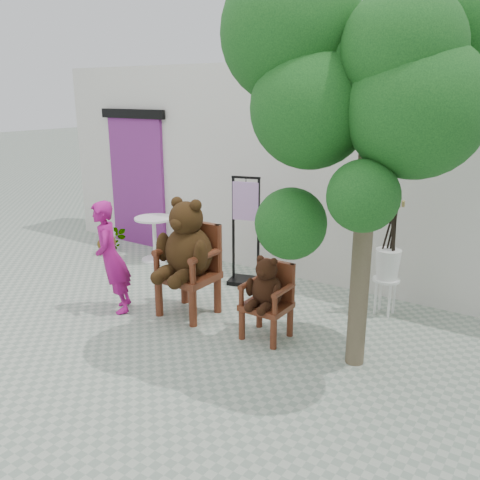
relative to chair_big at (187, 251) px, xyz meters
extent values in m
plane|color=#97A090|center=(0.38, -0.76, -0.80)|extent=(60.00, 60.00, 0.00)
cube|color=silver|center=(0.38, 2.34, 0.70)|extent=(9.00, 1.00, 3.00)
cube|color=#762776|center=(-2.62, 1.82, 0.30)|extent=(1.20, 0.08, 2.20)
cube|color=black|center=(-2.62, 1.78, 1.45)|extent=(1.40, 0.06, 0.15)
cylinder|color=#4A1E0F|center=(-0.26, -0.24, -0.58)|extent=(0.09, 0.09, 0.44)
cylinder|color=#4A1E0F|center=(-0.26, 0.23, -0.58)|extent=(0.09, 0.09, 0.44)
cylinder|color=#4A1E0F|center=(0.26, -0.24, -0.58)|extent=(0.09, 0.09, 0.44)
cylinder|color=#4A1E0F|center=(0.26, 0.23, -0.58)|extent=(0.09, 0.09, 0.44)
cube|color=#4A1E0F|center=(0.00, -0.01, -0.32)|extent=(0.63, 0.58, 0.08)
cube|color=#4A1E0F|center=(0.00, 0.24, 0.01)|extent=(0.60, 0.08, 0.58)
cylinder|color=#4A1E0F|center=(-0.27, 0.24, 0.01)|extent=(0.08, 0.08, 0.58)
cylinder|color=#4A1E0F|center=(-0.27, -0.24, -0.14)|extent=(0.07, 0.07, 0.26)
cylinder|color=#4A1E0F|center=(-0.27, -0.01, -0.01)|extent=(0.08, 0.55, 0.08)
cylinder|color=#4A1E0F|center=(0.27, 0.24, 0.01)|extent=(0.08, 0.08, 0.58)
cylinder|color=#4A1E0F|center=(0.27, -0.24, -0.14)|extent=(0.07, 0.07, 0.26)
cylinder|color=#4A1E0F|center=(0.27, -0.01, -0.01)|extent=(0.08, 0.55, 0.08)
ellipsoid|color=black|center=(0.00, 0.02, -0.02)|extent=(0.60, 0.51, 0.63)
sphere|color=black|center=(0.00, -0.01, 0.39)|extent=(0.40, 0.40, 0.40)
ellipsoid|color=black|center=(0.00, -0.17, 0.36)|extent=(0.18, 0.14, 0.14)
sphere|color=black|center=(-0.14, 0.00, 0.56)|extent=(0.14, 0.14, 0.14)
sphere|color=black|center=(0.14, 0.00, 0.56)|extent=(0.14, 0.14, 0.14)
ellipsoid|color=black|center=(-0.28, -0.11, 0.02)|extent=(0.14, 0.20, 0.36)
ellipsoid|color=black|center=(-0.13, -0.25, -0.22)|extent=(0.18, 0.35, 0.18)
sphere|color=black|center=(-0.13, -0.39, -0.24)|extent=(0.17, 0.17, 0.17)
ellipsoid|color=black|center=(0.28, -0.11, 0.02)|extent=(0.14, 0.20, 0.36)
ellipsoid|color=black|center=(0.13, -0.25, -0.22)|extent=(0.18, 0.35, 0.18)
sphere|color=black|center=(0.13, -0.39, -0.24)|extent=(0.17, 0.17, 0.17)
cylinder|color=#4A1E0F|center=(0.90, -0.19, -0.63)|extent=(0.07, 0.07, 0.33)
cylinder|color=#4A1E0F|center=(0.90, 0.17, -0.63)|extent=(0.07, 0.07, 0.33)
cylinder|color=#4A1E0F|center=(1.30, -0.19, -0.63)|extent=(0.07, 0.07, 0.33)
cylinder|color=#4A1E0F|center=(1.30, 0.17, -0.63)|extent=(0.07, 0.07, 0.33)
cube|color=#4A1E0F|center=(1.10, -0.01, -0.43)|extent=(0.48, 0.44, 0.06)
cube|color=#4A1E0F|center=(1.10, 0.17, -0.18)|extent=(0.45, 0.06, 0.44)
cylinder|color=#4A1E0F|center=(0.89, 0.17, -0.18)|extent=(0.06, 0.06, 0.44)
cylinder|color=#4A1E0F|center=(0.89, -0.19, -0.30)|extent=(0.06, 0.06, 0.20)
cylinder|color=#4A1E0F|center=(0.89, -0.01, -0.20)|extent=(0.06, 0.42, 0.06)
cylinder|color=#4A1E0F|center=(1.31, 0.17, -0.18)|extent=(0.06, 0.06, 0.44)
cylinder|color=#4A1E0F|center=(1.31, -0.19, -0.30)|extent=(0.06, 0.06, 0.20)
cylinder|color=#4A1E0F|center=(1.31, -0.01, -0.20)|extent=(0.06, 0.42, 0.06)
ellipsoid|color=black|center=(1.10, 0.00, -0.25)|extent=(0.35, 0.30, 0.37)
sphere|color=black|center=(1.10, -0.02, -0.01)|extent=(0.23, 0.23, 0.23)
ellipsoid|color=black|center=(1.10, -0.11, -0.03)|extent=(0.11, 0.08, 0.08)
sphere|color=black|center=(1.02, -0.01, 0.09)|extent=(0.08, 0.08, 0.08)
sphere|color=black|center=(1.18, -0.01, 0.09)|extent=(0.08, 0.08, 0.08)
ellipsoid|color=black|center=(0.93, -0.08, -0.22)|extent=(0.08, 0.12, 0.21)
ellipsoid|color=black|center=(1.02, -0.16, -0.37)|extent=(0.10, 0.21, 0.10)
sphere|color=black|center=(1.02, -0.24, -0.38)|extent=(0.10, 0.10, 0.10)
ellipsoid|color=black|center=(1.27, -0.08, -0.22)|extent=(0.08, 0.12, 0.21)
ellipsoid|color=black|center=(1.18, -0.16, -0.37)|extent=(0.10, 0.21, 0.10)
sphere|color=black|center=(1.18, -0.24, -0.38)|extent=(0.10, 0.10, 0.10)
imported|color=#A21474|center=(-0.81, -0.45, -0.11)|extent=(0.58, 0.59, 1.37)
cylinder|color=white|center=(-1.76, 1.28, -0.11)|extent=(0.60, 0.60, 0.03)
cylinder|color=white|center=(-1.76, 1.28, -0.45)|extent=(0.06, 0.06, 0.68)
cylinder|color=white|center=(-1.76, 1.28, -0.78)|extent=(0.44, 0.44, 0.03)
cube|color=black|center=(-0.17, 1.19, -0.05)|extent=(0.04, 0.04, 1.50)
cube|color=black|center=(0.18, 1.29, -0.05)|extent=(0.04, 0.04, 1.50)
cube|color=black|center=(0.00, 1.24, 0.70)|extent=(0.39, 0.14, 0.03)
cube|color=black|center=(0.00, 1.24, -0.77)|extent=(0.53, 0.46, 0.06)
cube|color=#D09DE4|center=(0.01, 1.23, 0.38)|extent=(0.36, 0.14, 0.52)
cylinder|color=black|center=(0.00, 1.24, 0.67)|extent=(0.01, 0.01, 0.08)
cylinder|color=white|center=(1.96, 1.32, -0.36)|extent=(0.32, 0.32, 0.03)
cylinder|color=white|center=(2.05, 1.40, -0.58)|extent=(0.03, 0.03, 0.44)
cylinder|color=white|center=(1.88, 1.40, -0.58)|extent=(0.03, 0.03, 0.44)
cylinder|color=white|center=(1.88, 1.23, -0.58)|extent=(0.03, 0.03, 0.44)
cylinder|color=white|center=(2.05, 1.23, -0.58)|extent=(0.03, 0.03, 0.44)
cylinder|color=black|center=(1.93, 1.35, 0.26)|extent=(0.14, 0.15, 0.79)
cylinder|color=olive|center=(1.88, 1.40, 0.58)|extent=(0.05, 0.05, 0.08)
cylinder|color=black|center=(1.99, 1.36, 0.26)|extent=(0.10, 0.07, 0.80)
cylinder|color=olive|center=(2.00, 1.39, 0.58)|extent=(0.04, 0.04, 0.08)
cylinder|color=black|center=(1.96, 1.37, 0.26)|extent=(0.14, 0.02, 0.80)
cylinder|color=olive|center=(1.96, 1.41, 0.58)|extent=(0.05, 0.04, 0.07)
cylinder|color=black|center=(2.01, 1.30, 0.26)|extent=(0.08, 0.12, 0.80)
cylinder|color=olive|center=(2.05, 1.28, 0.58)|extent=(0.04, 0.04, 0.08)
cylinder|color=black|center=(2.00, 1.28, 0.26)|extent=(0.09, 0.08, 0.80)
cylinder|color=olive|center=(2.02, 1.26, 0.58)|extent=(0.04, 0.04, 0.07)
cylinder|color=black|center=(2.01, 1.33, 0.26)|extent=(0.06, 0.19, 0.79)
cylinder|color=olive|center=(2.08, 1.34, 0.58)|extent=(0.04, 0.05, 0.08)
cylinder|color=#4B3F2D|center=(2.11, 0.03, 0.79)|extent=(0.18, 0.18, 3.19)
sphere|color=#0F3813|center=(2.77, 0.57, 2.27)|extent=(1.21, 1.21, 1.21)
sphere|color=#0F3813|center=(2.18, -0.10, 1.93)|extent=(1.04, 1.04, 1.04)
sphere|color=#0F3813|center=(1.75, -0.44, 1.66)|extent=(1.02, 1.02, 1.02)
sphere|color=#0F3813|center=(2.75, 0.51, 2.43)|extent=(0.97, 0.97, 0.97)
sphere|color=#0F3813|center=(2.45, -0.35, 2.10)|extent=(0.93, 0.93, 0.93)
sphere|color=#0F3813|center=(2.58, -0.31, 1.68)|extent=(1.09, 1.09, 1.09)
sphere|color=#0F3813|center=(1.48, -0.31, 2.27)|extent=(1.22, 1.22, 1.22)
sphere|color=#0F3813|center=(1.65, -0.54, 0.68)|extent=(0.64, 0.64, 0.64)
sphere|color=#0F3813|center=(2.34, -0.65, 1.02)|extent=(0.57, 0.57, 0.57)
imported|color=#0F3813|center=(-2.67, 1.16, -0.56)|extent=(0.54, 0.51, 0.48)
camera|label=1|loc=(3.71, -4.36, 1.78)|focal=38.00mm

